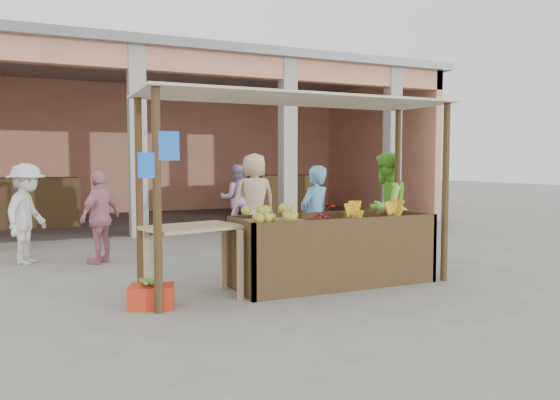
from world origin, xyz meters
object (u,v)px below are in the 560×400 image
side_table (192,238)px  vendor_blue (315,215)px  fruit_stall (333,253)px  motorcycle (306,228)px  vendor_green (386,206)px  red_crate (151,296)px

side_table → vendor_blue: 2.26m
fruit_stall → motorcycle: 2.37m
side_table → motorcycle: (2.61, 2.24, -0.27)m
vendor_green → fruit_stall: bearing=2.4°
red_crate → side_table: bearing=41.4°
side_table → vendor_blue: bearing=9.3°
fruit_stall → motorcycle: motorcycle is taller
vendor_blue → vendor_green: 1.20m
side_table → red_crate: side_table is taller
fruit_stall → vendor_blue: (0.22, 0.91, 0.42)m
red_crate → vendor_green: size_ratio=0.26×
fruit_stall → side_table: 1.88m
fruit_stall → vendor_green: 1.72m
fruit_stall → vendor_green: vendor_green is taller
red_crate → motorcycle: 4.00m
vendor_blue → motorcycle: bearing=-134.5°
motorcycle → vendor_blue: bearing=146.3°
side_table → vendor_blue: size_ratio=0.73×
side_table → vendor_green: vendor_green is taller
side_table → fruit_stall: bearing=-14.4°
red_crate → vendor_blue: size_ratio=0.29×
fruit_stall → motorcycle: size_ratio=1.56×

